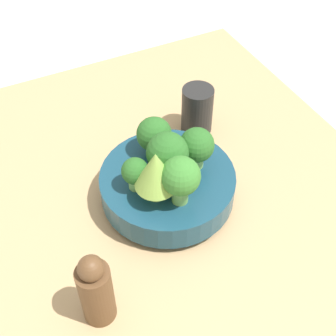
{
  "coord_description": "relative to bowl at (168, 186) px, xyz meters",
  "views": [
    {
      "loc": [
        0.49,
        -0.26,
        0.71
      ],
      "look_at": [
        0.0,
        -0.02,
        0.13
      ],
      "focal_mm": 50.0,
      "sensor_mm": 36.0,
      "label": 1
    }
  ],
  "objects": [
    {
      "name": "broccoli_floret_right",
      "position": [
        0.06,
        -0.01,
        0.08
      ],
      "size": [
        0.06,
        0.06,
        0.09
      ],
      "color": "#6BA34C",
      "rests_on": "bowl"
    },
    {
      "name": "ground_plane",
      "position": [
        -0.0,
        0.02,
        -0.09
      ],
      "size": [
        6.0,
        6.0,
        0.0
      ],
      "primitive_type": "plane",
      "color": "silver"
    },
    {
      "name": "broccoli_floret_center",
      "position": [
        0.0,
        0.0,
        0.08
      ],
      "size": [
        0.07,
        0.07,
        0.09
      ],
      "color": "#7AB256",
      "rests_on": "bowl"
    },
    {
      "name": "broccoli_floret_left",
      "position": [
        -0.06,
        0.0,
        0.07
      ],
      "size": [
        0.06,
        0.06,
        0.07
      ],
      "color": "#7AB256",
      "rests_on": "bowl"
    },
    {
      "name": "broccoli_floret_back",
      "position": [
        -0.0,
        0.06,
        0.07
      ],
      "size": [
        0.06,
        0.06,
        0.08
      ],
      "color": "#7AB256",
      "rests_on": "bowl"
    },
    {
      "name": "romanesco_piece_near",
      "position": [
        0.04,
        -0.04,
        0.09
      ],
      "size": [
        0.07,
        0.07,
        0.1
      ],
      "color": "#609347",
      "rests_on": "bowl"
    },
    {
      "name": "table",
      "position": [
        -0.0,
        0.02,
        -0.06
      ],
      "size": [
        0.94,
        0.77,
        0.05
      ],
      "color": "tan",
      "rests_on": "ground_plane"
    },
    {
      "name": "bowl",
      "position": [
        0.0,
        0.0,
        0.0
      ],
      "size": [
        0.24,
        0.24,
        0.06
      ],
      "color": "navy",
      "rests_on": "table"
    },
    {
      "name": "cup",
      "position": [
        -0.15,
        0.14,
        0.01
      ],
      "size": [
        0.06,
        0.06,
        0.1
      ],
      "color": "black",
      "rests_on": "table"
    },
    {
      "name": "broccoli_floret_front",
      "position": [
        -0.0,
        -0.06,
        0.06
      ],
      "size": [
        0.05,
        0.05,
        0.06
      ],
      "color": "#7AB256",
      "rests_on": "bowl"
    },
    {
      "name": "pepper_mill",
      "position": [
        0.15,
        -0.19,
        0.03
      ],
      "size": [
        0.05,
        0.05,
        0.14
      ],
      "color": "brown",
      "rests_on": "table"
    }
  ]
}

